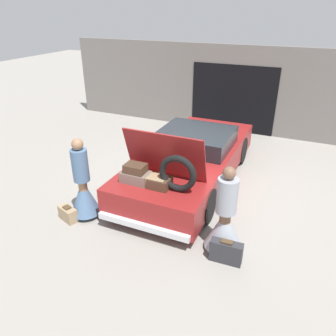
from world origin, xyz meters
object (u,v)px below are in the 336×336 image
(car, at_px, (191,159))
(suitcase_beside_left_person, at_px, (68,214))
(person_right, at_px, (225,222))
(person_left, at_px, (83,190))
(suitcase_beside_right_person, at_px, (226,252))

(car, height_order, suitcase_beside_left_person, car)
(car, bearing_deg, person_right, -56.47)
(suitcase_beside_left_person, bearing_deg, person_right, 7.75)
(person_left, distance_m, suitcase_beside_left_person, 0.59)
(suitcase_beside_left_person, bearing_deg, suitcase_beside_right_person, 2.18)
(person_right, bearing_deg, suitcase_beside_left_person, 93.44)
(person_left, relative_size, suitcase_beside_left_person, 3.68)
(suitcase_beside_right_person, bearing_deg, person_right, 114.00)
(car, distance_m, person_right, 2.57)
(person_left, distance_m, person_right, 2.85)
(car, bearing_deg, suitcase_beside_left_person, -122.72)
(suitcase_beside_left_person, bearing_deg, car, 57.28)
(person_right, height_order, suitcase_beside_left_person, person_right)
(person_right, bearing_deg, car, 29.22)
(person_left, height_order, suitcase_beside_right_person, person_left)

